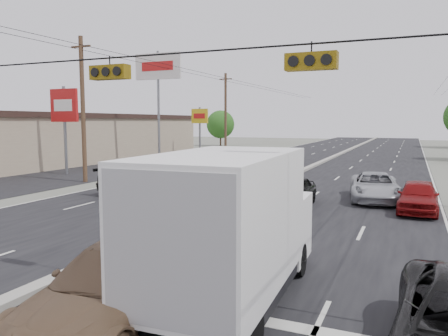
{
  "coord_description": "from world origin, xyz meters",
  "views": [
    {
      "loc": [
        8.45,
        -8.96,
        4.25
      ],
      "look_at": [
        0.88,
        8.56,
        2.2
      ],
      "focal_mm": 35.0,
      "sensor_mm": 36.0,
      "label": 1
    }
  ],
  "objects_px": {
    "utility_pole_left_b": "(83,109)",
    "tan_sedan": "(121,285)",
    "utility_pole_left_c": "(226,114)",
    "pole_sign_mid": "(64,110)",
    "tree_left_far": "(221,124)",
    "oncoming_near": "(140,178)",
    "box_truck": "(233,228)",
    "queue_car_e": "(418,197)",
    "pole_sign_far": "(200,120)",
    "queue_car_b": "(276,210)",
    "queue_car_c": "(375,187)",
    "oncoming_far": "(236,166)",
    "pole_sign_billboard": "(158,73)",
    "red_sedan": "(207,215)",
    "queue_car_a": "(292,192)"
  },
  "relations": [
    {
      "from": "oncoming_near",
      "to": "oncoming_far",
      "type": "distance_m",
      "value": 9.75
    },
    {
      "from": "utility_pole_left_c",
      "to": "pole_sign_mid",
      "type": "height_order",
      "value": "utility_pole_left_c"
    },
    {
      "from": "queue_car_b",
      "to": "oncoming_near",
      "type": "xyz_separation_m",
      "value": [
        -10.2,
        5.44,
        0.11
      ]
    },
    {
      "from": "pole_sign_far",
      "to": "utility_pole_left_b",
      "type": "bearing_deg",
      "value": -82.03
    },
    {
      "from": "utility_pole_left_b",
      "to": "pole_sign_billboard",
      "type": "height_order",
      "value": "pole_sign_billboard"
    },
    {
      "from": "utility_pole_left_b",
      "to": "queue_car_c",
      "type": "height_order",
      "value": "utility_pole_left_b"
    },
    {
      "from": "utility_pole_left_c",
      "to": "queue_car_b",
      "type": "bearing_deg",
      "value": -63.63
    },
    {
      "from": "queue_car_e",
      "to": "queue_car_b",
      "type": "bearing_deg",
      "value": -132.72
    },
    {
      "from": "queue_car_c",
      "to": "utility_pole_left_b",
      "type": "bearing_deg",
      "value": 173.77
    },
    {
      "from": "tan_sedan",
      "to": "red_sedan",
      "type": "height_order",
      "value": "tan_sedan"
    },
    {
      "from": "pole_sign_mid",
      "to": "oncoming_near",
      "type": "height_order",
      "value": "pole_sign_mid"
    },
    {
      "from": "queue_car_e",
      "to": "box_truck",
      "type": "bearing_deg",
      "value": -105.49
    },
    {
      "from": "pole_sign_far",
      "to": "oncoming_near",
      "type": "relative_size",
      "value": 1.06
    },
    {
      "from": "queue_car_a",
      "to": "queue_car_b",
      "type": "relative_size",
      "value": 1.01
    },
    {
      "from": "red_sedan",
      "to": "oncoming_near",
      "type": "bearing_deg",
      "value": 137.33
    },
    {
      "from": "box_truck",
      "to": "tree_left_far",
      "type": "bearing_deg",
      "value": 111.38
    },
    {
      "from": "pole_sign_far",
      "to": "box_truck",
      "type": "relative_size",
      "value": 0.84
    },
    {
      "from": "pole_sign_far",
      "to": "tan_sedan",
      "type": "relative_size",
      "value": 1.02
    },
    {
      "from": "utility_pole_left_b",
      "to": "red_sedan",
      "type": "bearing_deg",
      "value": -33.61
    },
    {
      "from": "tree_left_far",
      "to": "queue_car_e",
      "type": "distance_m",
      "value": 56.15
    },
    {
      "from": "utility_pole_left_b",
      "to": "oncoming_far",
      "type": "bearing_deg",
      "value": 42.08
    },
    {
      "from": "utility_pole_left_c",
      "to": "queue_car_c",
      "type": "distance_m",
      "value": 31.44
    },
    {
      "from": "red_sedan",
      "to": "queue_car_c",
      "type": "height_order",
      "value": "queue_car_c"
    },
    {
      "from": "oncoming_near",
      "to": "queue_car_c",
      "type": "bearing_deg",
      "value": -162.34
    },
    {
      "from": "queue_car_a",
      "to": "box_truck",
      "type": "bearing_deg",
      "value": -79.34
    },
    {
      "from": "tree_left_far",
      "to": "box_truck",
      "type": "distance_m",
      "value": 65.66
    },
    {
      "from": "pole_sign_mid",
      "to": "tree_left_far",
      "type": "bearing_deg",
      "value": 96.79
    },
    {
      "from": "oncoming_near",
      "to": "box_truck",
      "type": "bearing_deg",
      "value": 139.03
    },
    {
      "from": "utility_pole_left_b",
      "to": "pole_sign_far",
      "type": "height_order",
      "value": "utility_pole_left_b"
    },
    {
      "from": "queue_car_b",
      "to": "queue_car_e",
      "type": "relative_size",
      "value": 0.99
    },
    {
      "from": "pole_sign_far",
      "to": "utility_pole_left_c",
      "type": "bearing_deg",
      "value": 0.0
    },
    {
      "from": "tree_left_far",
      "to": "utility_pole_left_b",
      "type": "bearing_deg",
      "value": -78.08
    },
    {
      "from": "oncoming_far",
      "to": "pole_sign_far",
      "type": "bearing_deg",
      "value": -49.35
    },
    {
      "from": "tree_left_far",
      "to": "queue_car_a",
      "type": "distance_m",
      "value": 54.05
    },
    {
      "from": "utility_pole_left_b",
      "to": "queue_car_e",
      "type": "xyz_separation_m",
      "value": [
        21.31,
        -1.85,
        -4.37
      ]
    },
    {
      "from": "queue_car_a",
      "to": "oncoming_far",
      "type": "relative_size",
      "value": 0.79
    },
    {
      "from": "box_truck",
      "to": "queue_car_c",
      "type": "height_order",
      "value": "box_truck"
    },
    {
      "from": "pole_sign_far",
      "to": "queue_car_e",
      "type": "height_order",
      "value": "pole_sign_far"
    },
    {
      "from": "utility_pole_left_b",
      "to": "queue_car_b",
      "type": "distance_m",
      "value": 18.12
    },
    {
      "from": "pole_sign_mid",
      "to": "queue_car_a",
      "type": "distance_m",
      "value": 21.29
    },
    {
      "from": "utility_pole_left_c",
      "to": "oncoming_near",
      "type": "height_order",
      "value": "utility_pole_left_c"
    },
    {
      "from": "utility_pole_left_b",
      "to": "tan_sedan",
      "type": "distance_m",
      "value": 23.22
    },
    {
      "from": "pole_sign_billboard",
      "to": "red_sedan",
      "type": "bearing_deg",
      "value": -54.44
    },
    {
      "from": "queue_car_e",
      "to": "oncoming_far",
      "type": "relative_size",
      "value": 0.79
    },
    {
      "from": "pole_sign_far",
      "to": "queue_car_e",
      "type": "bearing_deg",
      "value": -47.27
    },
    {
      "from": "pole_sign_far",
      "to": "red_sedan",
      "type": "height_order",
      "value": "pole_sign_far"
    },
    {
      "from": "utility_pole_left_c",
      "to": "tan_sedan",
      "type": "height_order",
      "value": "utility_pole_left_c"
    },
    {
      "from": "box_truck",
      "to": "red_sedan",
      "type": "bearing_deg",
      "value": 117.87
    },
    {
      "from": "pole_sign_far",
      "to": "box_truck",
      "type": "bearing_deg",
      "value": -62.53
    },
    {
      "from": "oncoming_far",
      "to": "box_truck",
      "type": "bearing_deg",
      "value": 117.87
    }
  ]
}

